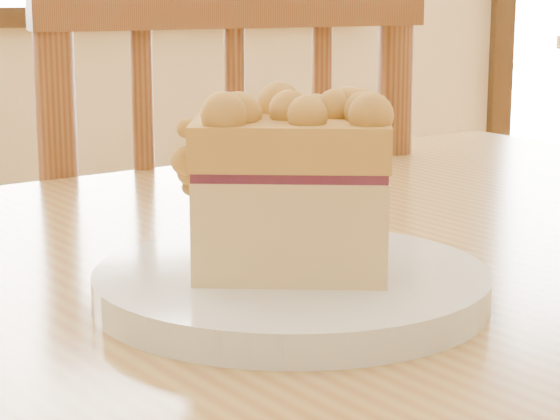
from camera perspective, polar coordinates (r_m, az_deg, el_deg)
name	(u,v)px	position (r m, az deg, el deg)	size (l,w,h in m)	color
cafe_chair_main	(197,366)	(1.30, -4.36, -8.15)	(0.49, 0.49, 0.95)	brown
plate	(291,287)	(0.63, 0.60, -4.04)	(0.23, 0.23, 0.02)	white
cake_slice	(290,182)	(0.61, 0.54, 1.45)	(0.13, 0.11, 0.11)	tan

